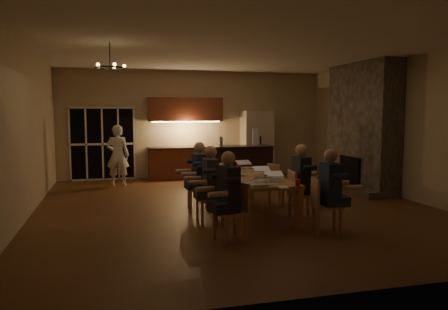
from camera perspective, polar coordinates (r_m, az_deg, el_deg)
floor at (r=9.16m, az=1.43°, el=-6.79°), size 9.00×9.00×0.00m
back_wall at (r=13.36m, az=-3.95°, el=4.02°), size 8.00×0.04×3.20m
left_wall at (r=8.74m, az=-24.79°, el=2.68°), size 0.04×9.00×3.20m
right_wall at (r=10.79m, az=22.46°, el=3.23°), size 0.04×9.00×3.20m
ceiling at (r=9.04m, az=1.48°, el=13.57°), size 8.00×9.00×0.04m
french_doors at (r=13.10m, az=-15.58°, el=1.39°), size 1.86×0.08×2.10m
fireplace at (r=11.59m, az=17.62°, el=3.53°), size 0.58×2.50×3.20m
kitchenette at (r=13.01m, az=-4.98°, el=2.21°), size 2.24×0.68×2.40m
refrigerator at (r=13.52m, az=4.30°, el=1.49°), size 0.90×0.68×2.00m
dining_table at (r=8.48m, az=3.24°, el=-5.22°), size 1.10×2.71×0.75m
bar_island at (r=11.65m, az=1.85°, el=-1.43°), size 1.85×0.69×1.08m
chair_left_near at (r=6.74m, az=0.82°, el=-7.44°), size 0.54×0.54×0.89m
chair_left_mid at (r=7.77m, az=-1.90°, el=-5.70°), size 0.46×0.46×0.89m
chair_left_far at (r=8.77m, az=-3.35°, el=-4.40°), size 0.47×0.47×0.89m
chair_right_near at (r=7.40m, az=13.29°, el=-6.43°), size 0.52×0.52×0.89m
chair_right_mid at (r=8.28m, az=10.17°, el=-5.07°), size 0.48×0.48×0.89m
chair_right_far at (r=9.34m, az=7.52°, el=-3.83°), size 0.54×0.54×0.89m
person_left_near at (r=6.71m, az=0.54°, el=-5.37°), size 0.70×0.70×1.38m
person_right_near at (r=7.35m, az=13.67°, el=-4.57°), size 0.65×0.65×1.38m
person_left_mid at (r=7.74m, az=-1.75°, el=-3.90°), size 0.60×0.60×1.38m
person_right_mid at (r=8.26m, az=9.99°, el=-3.38°), size 0.61×0.61×1.38m
person_left_far at (r=8.74m, az=-3.21°, el=-2.80°), size 0.63×0.63×1.38m
standing_person at (r=11.93m, az=-13.72°, el=-0.06°), size 0.66×0.49×1.64m
chandelier at (r=8.14m, az=-14.67°, el=10.95°), size 0.53×0.53×0.03m
laptop_a at (r=7.31m, az=4.49°, el=-3.10°), size 0.34×0.31×0.23m
laptop_b at (r=7.73m, az=6.71°, el=-2.65°), size 0.35×0.32×0.23m
laptop_c at (r=8.37m, az=1.27°, el=-1.98°), size 0.41×0.40×0.23m
laptop_d at (r=8.42m, az=5.14°, el=-1.96°), size 0.33×0.29×0.23m
laptop_e at (r=9.37m, az=0.13°, el=-1.16°), size 0.40×0.38×0.23m
laptop_f at (r=9.46m, az=2.82°, el=-1.11°), size 0.35×0.31×0.23m
mug_front at (r=7.98m, az=4.27°, el=-2.82°), size 0.08×0.08×0.10m
mug_mid at (r=8.91m, az=2.64°, el=-1.93°), size 0.08×0.08×0.10m
mug_back at (r=9.09m, az=-0.35°, el=-1.77°), size 0.07×0.07×0.10m
redcup_near at (r=7.32m, az=9.63°, el=-3.58°), size 0.09×0.09×0.12m
redcup_mid at (r=8.69m, az=-0.47°, el=-2.05°), size 0.08×0.08×0.12m
redcup_far at (r=9.73m, az=1.93°, el=-1.23°), size 0.10×0.10×0.12m
can_silver at (r=7.76m, az=5.47°, el=-3.00°), size 0.06×0.06×0.12m
can_cola at (r=9.77m, az=-0.09°, el=-1.20°), size 0.07×0.07×0.12m
plate_near at (r=8.08m, az=6.72°, el=-3.04°), size 0.24×0.24×0.02m
plate_left at (r=7.49m, az=2.86°, el=-3.69°), size 0.23×0.23×0.02m
plate_far at (r=9.22m, az=4.70°, el=-1.94°), size 0.27×0.27×0.02m
notepad at (r=7.15m, az=7.74°, el=-4.20°), size 0.17×0.22×0.01m
bar_bottle at (r=11.53m, az=-0.38°, el=1.79°), size 0.08×0.08×0.24m
bar_blender at (r=11.77m, az=4.10°, el=2.35°), size 0.17×0.17×0.44m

